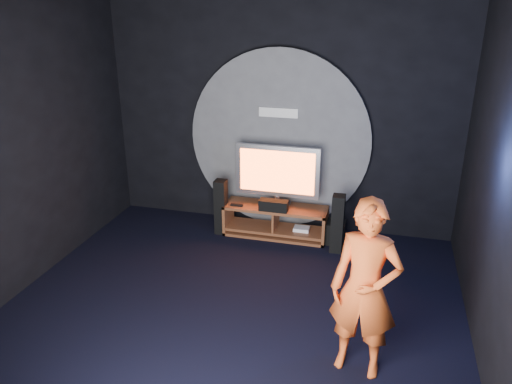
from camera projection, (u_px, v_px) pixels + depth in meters
floor at (228, 316)px, 5.40m from camera, size 5.00×5.00×0.00m
back_wall at (280, 109)px, 7.00m from camera, size 5.00×0.04×3.50m
front_wall at (69, 313)px, 2.51m from camera, size 5.00×0.04×3.50m
left_wall at (3, 144)px, 5.35m from camera, size 0.04×5.00×3.50m
right_wall at (509, 187)px, 4.16m from camera, size 0.04×5.00×3.50m
wall_disc_panel at (279, 141)px, 7.12m from camera, size 2.60×0.11×2.60m
media_console at (276, 223)px, 7.15m from camera, size 1.46×0.45×0.45m
tv at (277, 173)px, 6.95m from camera, size 1.18×0.22×0.87m
center_speaker at (274, 205)px, 6.90m from camera, size 0.40×0.15×0.15m
remote at (237, 205)px, 7.08m from camera, size 0.18×0.05×0.02m
tower_speaker_left at (221, 207)px, 7.16m from camera, size 0.16×0.18×0.81m
tower_speaker_right at (337, 224)px, 6.63m from camera, size 0.16×0.18×0.81m
subwoofer at (335, 232)px, 6.96m from camera, size 0.28×0.28×0.31m
player at (365, 290)px, 4.35m from camera, size 0.66×0.49×1.68m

